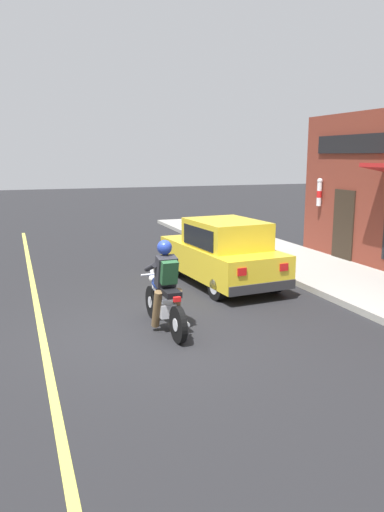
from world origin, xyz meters
The scene contains 5 objects.
ground_plane centered at (0.00, 0.00, 0.00)m, with size 80.00×80.00×0.00m, color black.
sidewalk_curb centered at (5.38, 3.00, 0.07)m, with size 2.60×22.00×0.14m, color #9E9B93.
lane_stripe centered at (-1.80, 3.00, 0.00)m, with size 0.12×19.80×0.01m, color #D1C64C.
motorcycle_with_rider centered at (0.28, 0.19, 0.68)m, with size 0.56×2.02×1.62m.
car_hatchback centered at (2.49, 2.77, 0.77)m, with size 1.95×3.90×1.57m.
Camera 1 is at (-2.13, -7.92, 3.04)m, focal length 35.00 mm.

